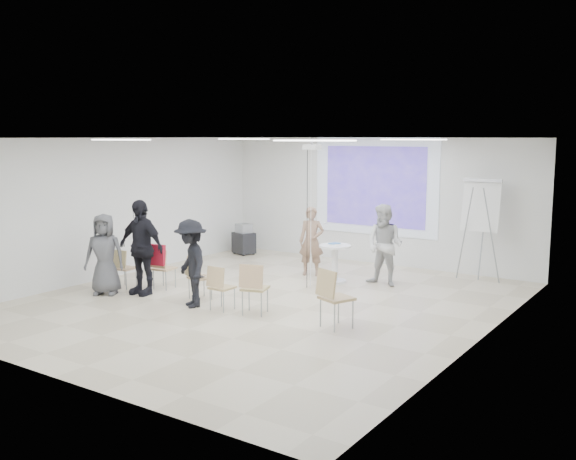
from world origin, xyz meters
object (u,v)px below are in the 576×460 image
Objects in this scene: pedestal_table at (335,261)px; player_right at (385,241)px; player_left at (312,237)px; chair_right_far at (333,293)px; chair_far_left at (123,265)px; laptop at (201,276)px; chair_left_mid at (162,265)px; audience_left at (141,240)px; audience_mid at (191,258)px; av_cart at (244,240)px; chair_right_inner at (253,285)px; chair_center at (220,284)px; flipchart_easel at (481,206)px; audience_outer at (104,249)px; chair_left_inner at (197,274)px.

player_right is (0.96, 0.35, 0.47)m from pedestal_table.
chair_right_far is at bearing -78.25° from player_left.
laptop is at bearing 0.13° from chair_far_left.
laptop is at bearing -14.79° from chair_left_mid.
chair_right_far is at bearing -7.10° from chair_far_left.
chair_right_far is at bearing -0.43° from audience_left.
audience_mid is 2.26× the size of av_cart.
chair_right_inner is 1.13× the size of av_cart.
chair_center reaches higher than av_cart.
player_right is at bearing 29.99° from chair_far_left.
flipchart_easel is at bearing -109.29° from laptop.
chair_right_inner is at bearing -1.18° from audience_left.
audience_outer reaches higher than chair_far_left.
audience_left is 2.66× the size of av_cart.
chair_left_inner is (-1.42, -2.68, 0.03)m from pedestal_table.
audience_outer is 2.22× the size of av_cart.
av_cart is (-0.34, 4.37, -0.11)m from chair_far_left.
pedestal_table is 2.95m from laptop.
chair_left_inner reaches higher than laptop.
audience_outer is at bearing -138.06° from flipchart_easel.
player_left is at bearing 116.90° from audience_mid.
laptop is at bearing -44.06° from av_cart.
player_right is 1.91× the size of chair_right_far.
audience_outer is at bearing -172.66° from chair_center.
player_left is 3.04m from laptop.
chair_right_inner reaches higher than chair_left_inner.
chair_far_left is at bearing 28.80° from laptop.
chair_left_mid is 0.90× the size of chair_right_inner.
audience_outer is at bearing -87.45° from chair_far_left.
chair_far_left is (-2.47, -3.18, -0.39)m from player_left.
flipchart_easel is at bearing 86.82° from audience_mid.
audience_mid is (0.25, -0.41, 0.41)m from chair_left_inner.
player_left is 3.47m from audience_mid.
audience_left is at bearing 178.06° from chair_center.
chair_right_far reaches higher than pedestal_table.
chair_center is at bearing -153.03° from chair_right_far.
chair_left_mid is at bearing 13.89° from laptop.
flipchart_easel is at bearing 33.36° from chair_left_mid.
chair_right_far reaches higher than laptop.
chair_center is 2.66× the size of laptop.
player_left is at bearing 100.04° from chair_left_inner.
pedestal_table is at bearing -156.99° from player_right.
flipchart_easel is at bearing 20.43° from av_cart.
chair_right_far is (0.64, -3.19, -0.35)m from player_right.
av_cart is (-0.42, 4.88, -0.51)m from audience_outer.
chair_far_left is at bearing -141.45° from flipchart_easel.
flipchart_easel reaches higher than audience_left.
audience_outer is at bearing 44.33° from laptop.
chair_center is 0.83× the size of chair_right_far.
audience_mid reaches higher than player_left.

